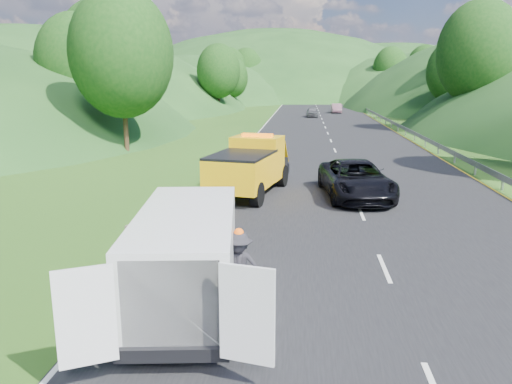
# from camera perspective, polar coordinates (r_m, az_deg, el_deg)

# --- Properties ---
(ground) EXTENTS (320.00, 320.00, 0.00)m
(ground) POSITION_cam_1_polar(r_m,az_deg,el_deg) (16.59, 3.04, -5.85)
(ground) COLOR #38661E
(ground) RESTS_ON ground
(road_surface) EXTENTS (14.00, 200.00, 0.02)m
(road_surface) POSITION_cam_1_polar(r_m,az_deg,el_deg) (56.00, 7.93, 7.31)
(road_surface) COLOR black
(road_surface) RESTS_ON ground
(guardrail) EXTENTS (0.06, 140.00, 1.52)m
(guardrail) POSITION_cam_1_polar(r_m,az_deg,el_deg) (69.09, 13.63, 8.10)
(guardrail) COLOR gray
(guardrail) RESTS_ON ground
(tree_line_left) EXTENTS (14.00, 140.00, 14.00)m
(tree_line_left) POSITION_cam_1_polar(r_m,az_deg,el_deg) (78.38, -9.16, 8.82)
(tree_line_left) COLOR #254C16
(tree_line_left) RESTS_ON ground
(tree_line_right) EXTENTS (14.00, 140.00, 14.00)m
(tree_line_right) POSITION_cam_1_polar(r_m,az_deg,el_deg) (79.12, 22.10, 8.08)
(tree_line_right) COLOR #254C16
(tree_line_right) RESTS_ON ground
(hills_backdrop) EXTENTS (201.00, 288.60, 44.00)m
(hills_backdrop) POSITION_cam_1_polar(r_m,az_deg,el_deg) (150.61, 7.83, 10.73)
(hills_backdrop) COLOR #2D5B23
(hills_backdrop) RESTS_ON ground
(tow_truck) EXTENTS (3.55, 6.68, 2.73)m
(tow_truck) POSITION_cam_1_polar(r_m,az_deg,el_deg) (23.22, -0.70, 2.99)
(tow_truck) COLOR black
(tow_truck) RESTS_ON ground
(white_van) EXTENTS (3.66, 6.95, 2.37)m
(white_van) POSITION_cam_1_polar(r_m,az_deg,el_deg) (11.83, -7.82, -6.92)
(white_van) COLOR black
(white_van) RESTS_ON ground
(woman) EXTENTS (0.74, 0.80, 1.78)m
(woman) POSITION_cam_1_polar(r_m,az_deg,el_deg) (16.66, -7.00, -5.85)
(woman) COLOR silver
(woman) RESTS_ON ground
(child) EXTENTS (0.53, 0.47, 0.94)m
(child) POSITION_cam_1_polar(r_m,az_deg,el_deg) (16.10, -6.51, -6.51)
(child) COLOR tan
(child) RESTS_ON ground
(worker) EXTENTS (1.14, 0.66, 1.77)m
(worker) POSITION_cam_1_polar(r_m,az_deg,el_deg) (12.44, -1.91, -12.45)
(worker) COLOR black
(worker) RESTS_ON ground
(suitcase) EXTENTS (0.33, 0.19, 0.51)m
(suitcase) POSITION_cam_1_polar(r_m,az_deg,el_deg) (17.30, -14.15, -4.55)
(suitcase) COLOR brown
(suitcase) RESTS_ON ground
(spare_tire) EXTENTS (0.64, 0.64, 0.20)m
(spare_tire) POSITION_cam_1_polar(r_m,az_deg,el_deg) (11.58, -5.89, -14.55)
(spare_tire) COLOR black
(spare_tire) RESTS_ON ground
(passing_suv) EXTENTS (3.41, 6.24, 1.66)m
(passing_suv) POSITION_cam_1_polar(r_m,az_deg,el_deg) (23.22, 11.25, -0.63)
(passing_suv) COLOR black
(passing_suv) RESTS_ON ground
(dist_car_a) EXTENTS (1.58, 3.93, 1.34)m
(dist_car_a) POSITION_cam_1_polar(r_m,az_deg,el_deg) (71.22, 6.45, 8.51)
(dist_car_a) COLOR #414246
(dist_car_a) RESTS_ON ground
(dist_car_b) EXTENTS (1.50, 4.31, 1.42)m
(dist_car_b) POSITION_cam_1_polar(r_m,az_deg,el_deg) (80.23, 9.16, 8.91)
(dist_car_b) COLOR #684551
(dist_car_b) RESTS_ON ground
(dist_car_c) EXTENTS (1.99, 4.90, 1.42)m
(dist_car_c) POSITION_cam_1_polar(r_m,az_deg,el_deg) (112.45, 6.16, 10.09)
(dist_car_c) COLOR brown
(dist_car_c) RESTS_ON ground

